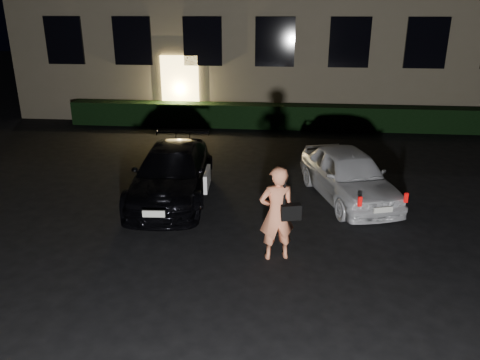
# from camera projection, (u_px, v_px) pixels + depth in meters

# --- Properties ---
(ground) EXTENTS (80.00, 80.00, 0.00)m
(ground) POSITION_uv_depth(u_px,v_px,m) (247.00, 287.00, 7.39)
(ground) COLOR black
(ground) RESTS_ON ground
(hedge) EXTENTS (15.00, 0.70, 0.85)m
(hedge) POSITION_uv_depth(u_px,v_px,m) (273.00, 116.00, 17.04)
(hedge) COLOR black
(hedge) RESTS_ON ground
(sedan) EXTENTS (1.96, 4.18, 1.17)m
(sedan) POSITION_uv_depth(u_px,v_px,m) (172.00, 173.00, 10.70)
(sedan) COLOR black
(sedan) RESTS_ON ground
(hatch) EXTENTS (2.34, 3.68, 1.17)m
(hatch) POSITION_uv_depth(u_px,v_px,m) (348.00, 175.00, 10.61)
(hatch) COLOR white
(hatch) RESTS_ON ground
(man) EXTENTS (0.77, 0.56, 1.70)m
(man) POSITION_uv_depth(u_px,v_px,m) (277.00, 213.00, 7.97)
(man) COLOR #EE865C
(man) RESTS_ON ground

